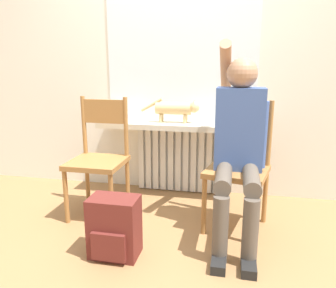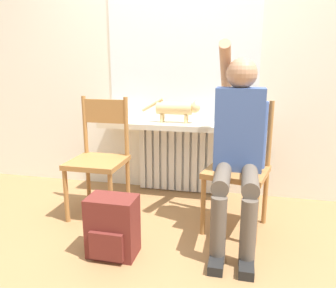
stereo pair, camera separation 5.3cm
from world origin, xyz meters
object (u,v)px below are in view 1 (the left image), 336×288
Objects in this scene: chair_right at (239,164)px; backpack at (114,228)px; chair_left at (99,156)px; cat at (177,109)px; person at (239,140)px.

chair_right is 2.41× the size of backpack.
cat is at bearing 43.21° from chair_left.
chair_right is 1.01m from backpack.
chair_right is at bearing 0.33° from chair_left.
backpack is (-0.77, -0.59, -0.30)m from chair_right.
person is 1.03m from backpack.
person reaches higher than backpack.
person is at bearing -81.53° from chair_right.
person is at bearing 31.19° from backpack.
cat reaches higher than backpack.
chair_left reaches higher than backpack.
person is 3.47× the size of backpack.
chair_left is at bearing 120.25° from backpack.
person is (1.11, -0.13, 0.22)m from chair_left.
chair_left is 1.13m from person.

